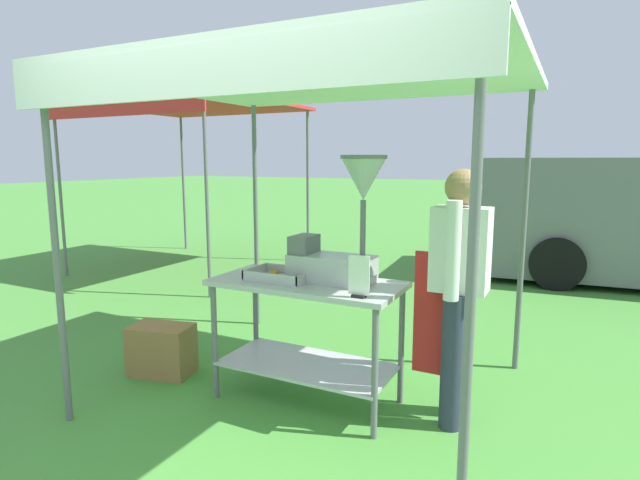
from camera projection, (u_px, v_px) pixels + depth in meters
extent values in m
plane|color=#478E38|center=(461.00, 266.00, 8.03)|extent=(70.00, 70.00, 0.00)
cylinder|color=slate|center=(56.00, 254.00, 3.10)|extent=(0.04, 0.04, 2.18)
cylinder|color=slate|center=(470.00, 307.00, 1.99)|extent=(0.04, 0.04, 2.18)
cylinder|color=slate|center=(256.00, 218.00, 5.01)|extent=(0.04, 0.04, 2.18)
cylinder|color=slate|center=(523.00, 235.00, 3.91)|extent=(0.04, 0.04, 2.18)
cube|color=white|center=(317.00, 77.00, 3.33)|extent=(2.68, 2.38, 0.05)
cube|color=white|center=(199.00, 70.00, 2.31)|extent=(2.68, 0.02, 0.24)
cube|color=#B7B7BC|center=(307.00, 284.00, 3.41)|extent=(1.29, 0.61, 0.04)
cube|color=#B7B7BC|center=(307.00, 365.00, 3.50)|extent=(1.18, 0.56, 0.02)
cylinder|color=slate|center=(215.00, 342.00, 3.52)|extent=(0.04, 0.04, 0.82)
cylinder|color=slate|center=(375.00, 374.00, 2.99)|extent=(0.04, 0.04, 0.82)
cylinder|color=slate|center=(256.00, 321.00, 3.97)|extent=(0.04, 0.04, 0.82)
cylinder|color=slate|center=(401.00, 346.00, 3.44)|extent=(0.04, 0.04, 0.82)
cube|color=#B7B7BC|center=(281.00, 279.00, 3.45)|extent=(0.43, 0.30, 0.01)
cube|color=#B7B7BC|center=(269.00, 278.00, 3.31)|extent=(0.43, 0.01, 0.06)
cube|color=#B7B7BC|center=(291.00, 270.00, 3.57)|extent=(0.43, 0.01, 0.06)
cube|color=#B7B7BC|center=(255.00, 271.00, 3.53)|extent=(0.01, 0.30, 0.06)
cube|color=#B7B7BC|center=(307.00, 277.00, 3.35)|extent=(0.01, 0.30, 0.06)
torus|color=gold|center=(272.00, 275.00, 3.48)|extent=(0.07, 0.07, 0.02)
torus|color=gold|center=(294.00, 281.00, 3.30)|extent=(0.10, 0.10, 0.02)
torus|color=gold|center=(291.00, 275.00, 3.49)|extent=(0.10, 0.10, 0.02)
torus|color=gold|center=(291.00, 277.00, 3.43)|extent=(0.10, 0.10, 0.02)
torus|color=gold|center=(274.00, 272.00, 3.58)|extent=(0.10, 0.10, 0.02)
torus|color=gold|center=(280.00, 277.00, 3.43)|extent=(0.09, 0.09, 0.02)
torus|color=gold|center=(304.00, 275.00, 3.48)|extent=(0.10, 0.10, 0.02)
cube|color=#B7B7BC|center=(332.00, 268.00, 3.38)|extent=(0.56, 0.28, 0.18)
cube|color=slate|center=(304.00, 244.00, 3.45)|extent=(0.14, 0.22, 0.12)
cylinder|color=slate|center=(363.00, 229.00, 3.24)|extent=(0.04, 0.04, 0.38)
cone|color=#B7B7BC|center=(364.00, 179.00, 3.19)|extent=(0.28, 0.28, 0.26)
cylinder|color=slate|center=(364.00, 157.00, 3.17)|extent=(0.29, 0.29, 0.02)
cube|color=black|center=(359.00, 296.00, 3.00)|extent=(0.08, 0.05, 0.02)
cube|color=white|center=(359.00, 275.00, 2.98)|extent=(0.13, 0.02, 0.24)
cylinder|color=#2D3347|center=(452.00, 362.00, 3.11)|extent=(0.14, 0.14, 0.86)
cylinder|color=#2D3347|center=(459.00, 351.00, 3.28)|extent=(0.14, 0.14, 0.86)
cube|color=silver|center=(461.00, 249.00, 3.09)|extent=(0.34, 0.22, 0.52)
cube|color=red|center=(438.00, 315.00, 3.21)|extent=(0.32, 0.02, 0.80)
cylinder|color=silver|center=(453.00, 251.00, 2.89)|extent=(0.09, 0.09, 0.58)
cylinder|color=silver|center=(468.00, 240.00, 3.28)|extent=(0.09, 0.09, 0.58)
sphere|color=#A87A56|center=(463.00, 187.00, 3.03)|extent=(0.22, 0.22, 0.22)
cube|color=olive|center=(162.00, 350.00, 3.94)|extent=(0.52, 0.39, 0.39)
cube|color=#1E2833|center=(526.00, 186.00, 7.39)|extent=(0.24, 1.62, 0.70)
cylinder|color=black|center=(557.00, 263.00, 6.53)|extent=(0.70, 0.30, 0.68)
cylinder|color=black|center=(550.00, 242.00, 8.24)|extent=(0.70, 0.30, 0.68)
cylinder|color=slate|center=(60.00, 192.00, 7.17)|extent=(0.04, 0.04, 2.44)
cylinder|color=slate|center=(207.00, 198.00, 6.00)|extent=(0.04, 0.04, 2.44)
cylinder|color=slate|center=(183.00, 184.00, 9.41)|extent=(0.04, 0.04, 2.44)
cylinder|color=slate|center=(308.00, 187.00, 8.24)|extent=(0.04, 0.04, 2.44)
cube|color=red|center=(189.00, 106.00, 7.51)|extent=(2.83, 2.74, 0.05)
cube|color=red|center=(116.00, 106.00, 6.33)|extent=(2.83, 0.02, 0.24)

